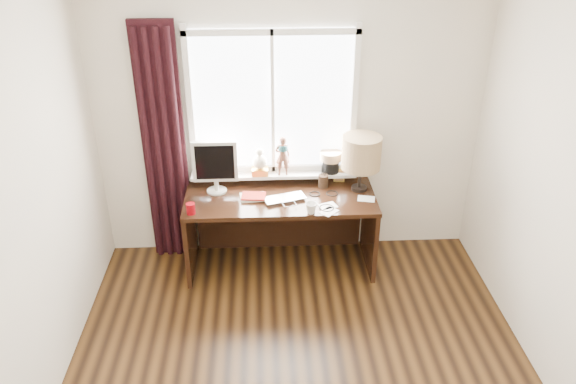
{
  "coord_description": "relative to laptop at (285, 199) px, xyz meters",
  "views": [
    {
      "loc": [
        -0.25,
        -2.75,
        3.17
      ],
      "look_at": [
        -0.05,
        1.25,
        1.0
      ],
      "focal_mm": 35.0,
      "sensor_mm": 36.0,
      "label": 1
    }
  ],
  "objects": [
    {
      "name": "window",
      "position": [
        -0.08,
        0.38,
        0.54
      ],
      "size": [
        1.52,
        0.2,
        1.4
      ],
      "color": "white",
      "rests_on": "ground"
    },
    {
      "name": "wall_back",
      "position": [
        0.06,
        0.44,
        0.54
      ],
      "size": [
        3.5,
        0.0,
        2.6
      ],
      "primitive_type": "cube",
      "rotation": [
        1.57,
        0.0,
        0.0
      ],
      "color": "beige",
      "rests_on": "ground"
    },
    {
      "name": "brush_holder",
      "position": [
        0.36,
        0.23,
        0.05
      ],
      "size": [
        0.09,
        0.09,
        0.25
      ],
      "color": "black",
      "rests_on": "desk"
    },
    {
      "name": "desk",
      "position": [
        -0.04,
        0.16,
        -0.26
      ],
      "size": [
        1.7,
        0.7,
        0.75
      ],
      "color": "#33190D",
      "rests_on": "floor"
    },
    {
      "name": "icon_frame",
      "position": [
        0.52,
        0.33,
        0.05
      ],
      "size": [
        0.1,
        0.03,
        0.13
      ],
      "color": "gold",
      "rests_on": "desk"
    },
    {
      "name": "mug",
      "position": [
        0.21,
        -0.23,
        0.04
      ],
      "size": [
        0.13,
        0.14,
        0.1
      ],
      "primitive_type": "imported",
      "rotation": [
        0.0,
        0.0,
        1.04
      ],
      "color": "white",
      "rests_on": "desk"
    },
    {
      "name": "notebook_stack",
      "position": [
        -0.28,
        0.05,
        0.0
      ],
      "size": [
        0.24,
        0.18,
        0.03
      ],
      "color": "beige",
      "rests_on": "desk"
    },
    {
      "name": "wall_left",
      "position": [
        -1.69,
        -1.56,
        0.54
      ],
      "size": [
        0.0,
        4.0,
        2.6
      ],
      "primitive_type": "cube",
      "rotation": [
        1.57,
        0.0,
        1.57
      ],
      "color": "beige",
      "rests_on": "ground"
    },
    {
      "name": "loose_papers",
      "position": [
        0.48,
        -0.12,
        -0.01
      ],
      "size": [
        0.53,
        0.37,
        0.0
      ],
      "color": "white",
      "rests_on": "desk"
    },
    {
      "name": "table_lamp",
      "position": [
        0.68,
        0.16,
        0.35
      ],
      "size": [
        0.35,
        0.35,
        0.52
      ],
      "color": "black",
      "rests_on": "desk"
    },
    {
      "name": "desk_cables",
      "position": [
        0.35,
        -0.02,
        -0.01
      ],
      "size": [
        0.29,
        0.42,
        0.01
      ],
      "color": "black",
      "rests_on": "desk"
    },
    {
      "name": "curtain",
      "position": [
        -1.07,
        0.34,
        0.35
      ],
      "size": [
        0.38,
        0.09,
        2.25
      ],
      "color": "black",
      "rests_on": "floor"
    },
    {
      "name": "laptop",
      "position": [
        0.0,
        0.0,
        0.0
      ],
      "size": [
        0.42,
        0.33,
        0.03
      ],
      "primitive_type": "imported",
      "rotation": [
        0.0,
        0.0,
        0.29
      ],
      "color": "silver",
      "rests_on": "desk"
    },
    {
      "name": "monitor",
      "position": [
        -0.61,
        0.19,
        0.26
      ],
      "size": [
        0.4,
        0.18,
        0.49
      ],
      "color": "beige",
      "rests_on": "desk"
    },
    {
      "name": "red_cup",
      "position": [
        -0.8,
        -0.2,
        0.03
      ],
      "size": [
        0.07,
        0.07,
        0.1
      ],
      "primitive_type": "cylinder",
      "color": "#780108",
      "rests_on": "desk"
    },
    {
      "name": "ceiling",
      "position": [
        0.06,
        -1.56,
        1.84
      ],
      "size": [
        3.5,
        4.0,
        0.0
      ],
      "primitive_type": "cube",
      "color": "white",
      "rests_on": "wall_back"
    }
  ]
}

